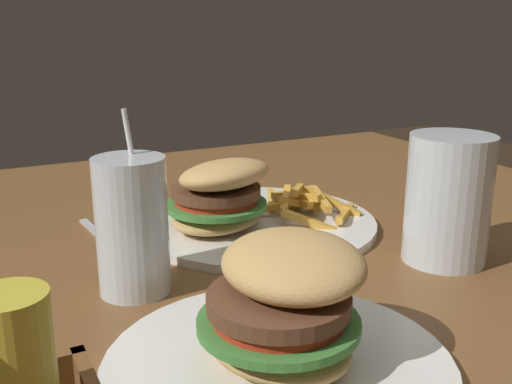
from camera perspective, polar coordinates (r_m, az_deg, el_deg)
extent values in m
cube|color=brown|center=(0.65, -1.94, -8.73)|extent=(1.26, 1.17, 0.03)
cylinder|color=brown|center=(1.48, 9.55, -10.61)|extent=(0.09, 0.09, 0.75)
cylinder|color=white|center=(0.77, 0.00, -2.98)|extent=(0.31, 0.31, 0.01)
ellipsoid|color=tan|center=(0.73, -3.78, -2.48)|extent=(0.15, 0.13, 0.03)
cylinder|color=#428438|center=(0.73, -3.81, -1.23)|extent=(0.16, 0.16, 0.01)
cylinder|color=red|center=(0.72, -3.82, -0.66)|extent=(0.13, 0.13, 0.01)
cylinder|color=brown|center=(0.72, -3.83, 0.10)|extent=(0.14, 0.14, 0.01)
ellipsoid|color=tan|center=(0.71, -3.01, 1.70)|extent=(0.15, 0.14, 0.05)
cube|color=gold|center=(0.78, 6.16, -0.63)|extent=(0.04, 0.09, 0.01)
cube|color=gold|center=(0.81, 3.62, -0.05)|extent=(0.07, 0.02, 0.01)
cube|color=gold|center=(0.81, 1.47, -0.87)|extent=(0.04, 0.06, 0.02)
cube|color=gold|center=(0.78, 4.12, -1.07)|extent=(0.08, 0.03, 0.04)
cube|color=gold|center=(0.78, 8.50, -2.03)|extent=(0.07, 0.07, 0.02)
cube|color=gold|center=(0.78, 2.84, -0.66)|extent=(0.05, 0.06, 0.02)
cube|color=gold|center=(0.80, 7.35, -0.98)|extent=(0.05, 0.07, 0.03)
cube|color=gold|center=(0.79, 3.96, -0.99)|extent=(0.05, 0.06, 0.02)
cube|color=gold|center=(0.78, 4.35, -0.43)|extent=(0.03, 0.07, 0.02)
cube|color=gold|center=(0.78, 3.98, 0.17)|extent=(0.05, 0.05, 0.02)
cube|color=gold|center=(0.74, 5.45, -3.00)|extent=(0.07, 0.05, 0.03)
cube|color=gold|center=(0.79, 4.13, -0.92)|extent=(0.01, 0.06, 0.02)
cube|color=gold|center=(0.77, 0.49, -1.64)|extent=(0.07, 0.03, 0.02)
cube|color=gold|center=(0.80, 4.48, -1.19)|extent=(0.03, 0.06, 0.03)
cylinder|color=silver|center=(0.68, 17.83, -0.65)|extent=(0.09, 0.09, 0.14)
cylinder|color=#B26B19|center=(0.68, 17.78, -1.14)|extent=(0.08, 0.08, 0.13)
cylinder|color=silver|center=(0.58, -11.61, -3.32)|extent=(0.07, 0.07, 0.13)
cylinder|color=yellow|center=(0.59, -11.51, -5.00)|extent=(0.06, 0.06, 0.10)
cylinder|color=white|center=(0.59, -11.04, -0.74)|extent=(0.02, 0.02, 0.18)
ellipsoid|color=silver|center=(0.69, -12.63, -5.55)|extent=(0.05, 0.06, 0.02)
cube|color=silver|center=(0.76, -14.78, -3.91)|extent=(0.02, 0.13, 0.00)
cylinder|color=white|center=(0.47, 2.10, -16.30)|extent=(0.27, 0.27, 0.01)
ellipsoid|color=tan|center=(0.46, 2.13, -14.27)|extent=(0.13, 0.14, 0.03)
cylinder|color=#428438|center=(0.45, 2.15, -12.32)|extent=(0.15, 0.15, 0.01)
cylinder|color=red|center=(0.45, 2.16, -11.48)|extent=(0.12, 0.12, 0.01)
cylinder|color=brown|center=(0.44, 2.18, -10.33)|extent=(0.14, 0.14, 0.01)
ellipsoid|color=tan|center=(0.44, 3.46, -6.86)|extent=(0.13, 0.14, 0.05)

